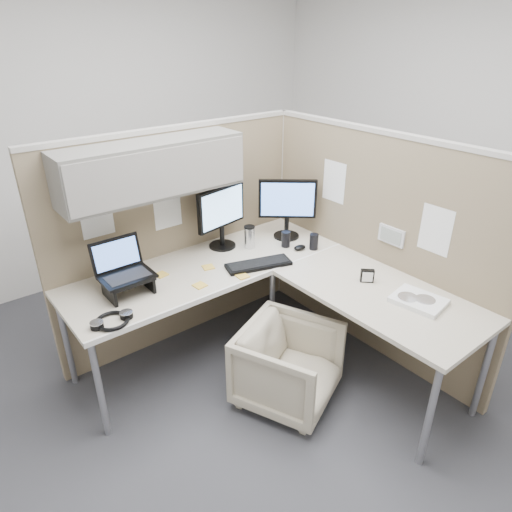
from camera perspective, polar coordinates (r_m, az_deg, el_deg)
ground at (r=3.31m, az=1.39°, el=-15.35°), size 4.50×4.50×0.00m
partition_back at (r=3.23m, az=-10.91°, el=5.98°), size 2.00×0.36×1.63m
partition_right at (r=3.38m, az=14.11°, el=1.42°), size 0.07×2.03×1.63m
desk at (r=3.04m, az=1.82°, el=-3.43°), size 2.00×1.98×0.73m
office_chair at (r=3.00m, az=4.08°, el=-13.10°), size 0.74×0.72×0.59m
monitor_left at (r=3.35m, az=-4.35°, el=5.45°), size 0.44×0.20×0.47m
monitor_right at (r=3.51m, az=3.93°, el=6.50°), size 0.36×0.31×0.47m
laptop_station at (r=2.92m, az=-16.06°, el=-2.18°), size 0.32×0.27×0.33m
keyboard at (r=3.16m, az=0.32°, el=-1.06°), size 0.48×0.28×0.02m
mouse at (r=3.41m, az=5.49°, el=1.06°), size 0.10×0.07×0.03m
travel_mug at (r=3.40m, az=-0.82°, el=2.40°), size 0.08×0.08×0.17m
soda_can_green at (r=3.41m, az=7.25°, el=1.79°), size 0.07×0.07×0.12m
soda_can_silver at (r=3.43m, az=3.75°, el=2.11°), size 0.07×0.07×0.12m
sticky_note_d at (r=3.16m, az=-5.99°, el=-1.39°), size 0.09×0.09×0.01m
sticky_note_b at (r=3.03m, az=-1.70°, el=-2.53°), size 0.08×0.08×0.01m
sticky_note_a at (r=2.95m, az=-7.04°, el=-3.66°), size 0.08×0.08×0.01m
sticky_note_c at (r=3.11m, az=-11.75°, el=-2.29°), size 0.09×0.09×0.01m
headphones at (r=2.70m, az=-17.55°, el=-7.71°), size 0.24×0.20×0.03m
paper_stack at (r=2.92m, az=19.65°, el=-5.27°), size 0.27×0.33×0.03m
desk_clock at (r=3.04m, az=13.73°, el=-2.42°), size 0.09×0.08×0.09m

